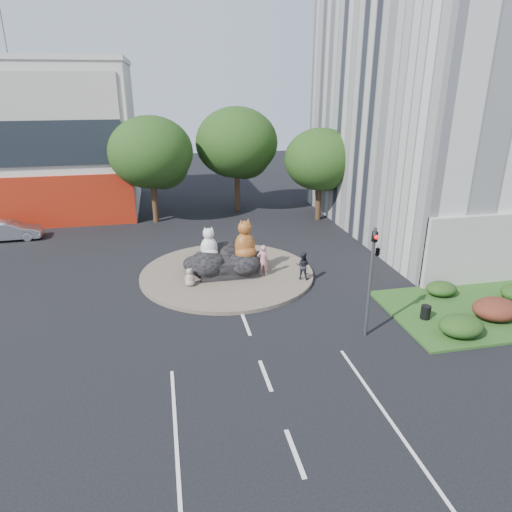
{
  "coord_description": "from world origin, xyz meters",
  "views": [
    {
      "loc": [
        -3.36,
        -14.3,
        10.49
      ],
      "look_at": [
        1.21,
        7.55,
        2.0
      ],
      "focal_mm": 32.0,
      "sensor_mm": 36.0,
      "label": 1
    }
  ],
  "objects_px": {
    "litter_bin": "(426,312)",
    "cat_tabby": "(245,239)",
    "pedestrian_dark": "(303,266)",
    "kitten_white": "(254,267)",
    "kitten_calico": "(190,276)",
    "pedestrian_pink": "(263,260)",
    "cat_white": "(209,243)",
    "parked_car": "(10,231)"
  },
  "relations": [
    {
      "from": "litter_bin",
      "to": "cat_tabby",
      "type": "bearing_deg",
      "value": 136.12
    },
    {
      "from": "kitten_calico",
      "to": "litter_bin",
      "type": "height_order",
      "value": "kitten_calico"
    },
    {
      "from": "pedestrian_dark",
      "to": "litter_bin",
      "type": "relative_size",
      "value": 2.41
    },
    {
      "from": "cat_tabby",
      "to": "parked_car",
      "type": "xyz_separation_m",
      "value": [
        -15.12,
        9.75,
        -1.58
      ]
    },
    {
      "from": "cat_white",
      "to": "kitten_calico",
      "type": "distance_m",
      "value": 2.4
    },
    {
      "from": "cat_white",
      "to": "pedestrian_pink",
      "type": "bearing_deg",
      "value": -18.11
    },
    {
      "from": "kitten_white",
      "to": "cat_tabby",
      "type": "bearing_deg",
      "value": 106.01
    },
    {
      "from": "litter_bin",
      "to": "kitten_calico",
      "type": "bearing_deg",
      "value": 150.87
    },
    {
      "from": "pedestrian_dark",
      "to": "litter_bin",
      "type": "height_order",
      "value": "pedestrian_dark"
    },
    {
      "from": "litter_bin",
      "to": "kitten_white",
      "type": "bearing_deg",
      "value": 135.53
    },
    {
      "from": "cat_white",
      "to": "pedestrian_dark",
      "type": "height_order",
      "value": "cat_white"
    },
    {
      "from": "cat_tabby",
      "to": "kitten_white",
      "type": "distance_m",
      "value": 1.71
    },
    {
      "from": "kitten_white",
      "to": "litter_bin",
      "type": "bearing_deg",
      "value": -84.96
    },
    {
      "from": "pedestrian_dark",
      "to": "parked_car",
      "type": "height_order",
      "value": "pedestrian_dark"
    },
    {
      "from": "kitten_white",
      "to": "pedestrian_dark",
      "type": "bearing_deg",
      "value": -66.36
    },
    {
      "from": "pedestrian_pink",
      "to": "litter_bin",
      "type": "height_order",
      "value": "pedestrian_pink"
    },
    {
      "from": "cat_tabby",
      "to": "kitten_calico",
      "type": "distance_m",
      "value": 3.78
    },
    {
      "from": "kitten_calico",
      "to": "pedestrian_dark",
      "type": "bearing_deg",
      "value": 4.46
    },
    {
      "from": "cat_tabby",
      "to": "pedestrian_pink",
      "type": "distance_m",
      "value": 1.59
    },
    {
      "from": "kitten_calico",
      "to": "pedestrian_pink",
      "type": "bearing_deg",
      "value": 15.16
    },
    {
      "from": "pedestrian_pink",
      "to": "litter_bin",
      "type": "distance_m",
      "value": 9.07
    },
    {
      "from": "kitten_calico",
      "to": "parked_car",
      "type": "height_order",
      "value": "parked_car"
    },
    {
      "from": "parked_car",
      "to": "litter_bin",
      "type": "relative_size",
      "value": 6.37
    },
    {
      "from": "kitten_white",
      "to": "parked_car",
      "type": "height_order",
      "value": "parked_car"
    },
    {
      "from": "cat_white",
      "to": "kitten_calico",
      "type": "height_order",
      "value": "cat_white"
    },
    {
      "from": "cat_white",
      "to": "litter_bin",
      "type": "bearing_deg",
      "value": -37.28
    },
    {
      "from": "cat_white",
      "to": "pedestrian_dark",
      "type": "distance_m",
      "value": 5.45
    },
    {
      "from": "pedestrian_pink",
      "to": "pedestrian_dark",
      "type": "distance_m",
      "value": 2.26
    },
    {
      "from": "cat_tabby",
      "to": "litter_bin",
      "type": "relative_size",
      "value": 3.57
    },
    {
      "from": "cat_white",
      "to": "parked_car",
      "type": "height_order",
      "value": "cat_white"
    },
    {
      "from": "cat_tabby",
      "to": "pedestrian_pink",
      "type": "bearing_deg",
      "value": -52.5
    },
    {
      "from": "cat_white",
      "to": "parked_car",
      "type": "distance_m",
      "value": 16.16
    },
    {
      "from": "cat_white",
      "to": "pedestrian_dark",
      "type": "bearing_deg",
      "value": -19.96
    },
    {
      "from": "kitten_white",
      "to": "pedestrian_dark",
      "type": "xyz_separation_m",
      "value": [
        2.52,
        -1.22,
        0.35
      ]
    },
    {
      "from": "kitten_calico",
      "to": "pedestrian_pink",
      "type": "height_order",
      "value": "pedestrian_pink"
    },
    {
      "from": "kitten_calico",
      "to": "kitten_white",
      "type": "bearing_deg",
      "value": 20.6
    },
    {
      "from": "pedestrian_pink",
      "to": "pedestrian_dark",
      "type": "height_order",
      "value": "pedestrian_pink"
    },
    {
      "from": "kitten_calico",
      "to": "pedestrian_pink",
      "type": "xyz_separation_m",
      "value": [
        4.18,
        0.52,
        0.4
      ]
    },
    {
      "from": "parked_car",
      "to": "litter_bin",
      "type": "xyz_separation_m",
      "value": [
        22.42,
        -16.77,
        -0.24
      ]
    },
    {
      "from": "cat_tabby",
      "to": "pedestrian_dark",
      "type": "height_order",
      "value": "cat_tabby"
    },
    {
      "from": "cat_white",
      "to": "pedestrian_pink",
      "type": "distance_m",
      "value": 3.23
    },
    {
      "from": "kitten_white",
      "to": "litter_bin",
      "type": "distance_m",
      "value": 9.58
    }
  ]
}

